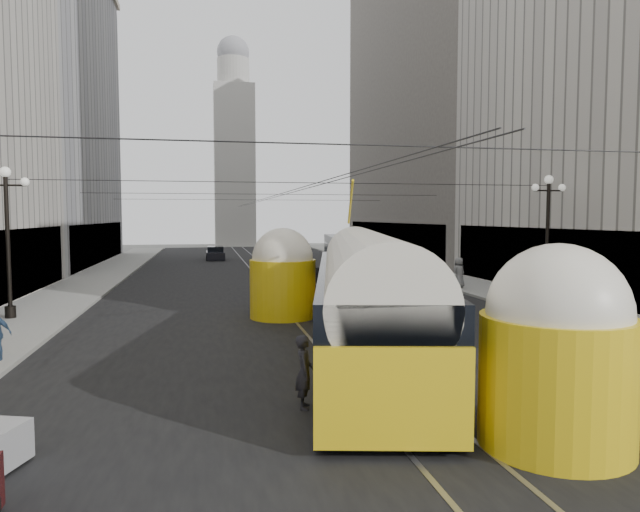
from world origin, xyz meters
name	(u,v)px	position (x,y,z in m)	size (l,w,h in m)	color
ground	(493,496)	(0.00, 0.00, 0.00)	(170.00, 170.00, 0.00)	slate
road	(269,278)	(0.00, 32.50, 0.00)	(20.00, 85.00, 0.02)	black
sidewalk_left	(101,276)	(-12.00, 36.00, 0.07)	(4.00, 72.00, 0.15)	gray
sidewalk_right	(410,270)	(12.00, 36.00, 0.07)	(4.00, 72.00, 0.15)	gray
rail_left	(259,279)	(-0.75, 32.50, 0.00)	(0.12, 85.00, 0.04)	gray
rail_right	(279,278)	(0.75, 32.50, 0.00)	(0.12, 85.00, 0.04)	gray
building_left_far	(27,106)	(-19.99, 48.00, 14.31)	(12.60, 28.60, 28.60)	#999999
building_right_far	(445,101)	(20.00, 48.00, 16.31)	(12.60, 32.60, 32.60)	#514C47
distant_tower	(234,147)	(0.00, 80.00, 14.97)	(6.00, 6.00, 31.36)	#B2AFA8
lamppost_left_mid	(7,233)	(-12.60, 18.00, 3.74)	(1.86, 0.44, 6.37)	black
lamppost_right_mid	(547,230)	(12.60, 18.00, 3.74)	(1.86, 0.44, 6.37)	black
catenary	(272,196)	(0.12, 31.49, 5.88)	(25.00, 72.00, 0.23)	black
streetcar	(366,296)	(0.50, 9.09, 1.96)	(6.17, 17.91, 4.00)	gold
city_bus	(354,262)	(4.21, 24.65, 1.76)	(4.28, 12.90, 3.21)	gray
sedan_white_far	(272,256)	(1.74, 46.14, 0.70)	(3.52, 5.26, 1.54)	white
sedan_dark_far	(215,254)	(-3.48, 51.10, 0.63)	(1.86, 4.40, 1.38)	black
pedestrian_crossing_a	(304,372)	(-2.23, 4.71, 0.86)	(0.63, 0.41, 1.72)	black
pedestrian_crossing_b	(373,374)	(-0.71, 4.25, 0.86)	(0.83, 0.65, 1.71)	beige
pedestrian_sidewalk_right	(459,273)	(10.50, 23.73, 1.07)	(0.90, 0.55, 1.84)	slate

